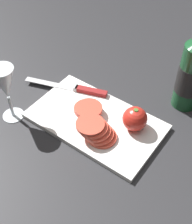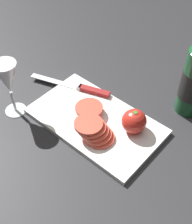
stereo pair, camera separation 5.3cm
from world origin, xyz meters
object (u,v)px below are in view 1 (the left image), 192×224
wine_bottle (192,74)px  wine_glass (5,85)px  knife (82,90)px  tomato_slice_stack_near (88,109)px  whole_tomato (135,119)px  tomato_slice_stack_far (96,131)px

wine_bottle → wine_glass: size_ratio=1.85×
knife → tomato_slice_stack_near: size_ratio=2.86×
whole_tomato → knife: 0.22m
knife → tomato_slice_stack_near: tomato_slice_stack_near is taller
wine_glass → tomato_slice_stack_near: size_ratio=1.89×
wine_bottle → tomato_slice_stack_near: wine_bottle is taller
wine_bottle → tomato_slice_stack_far: wine_bottle is taller
knife → tomato_slice_stack_far: (0.15, -0.12, 0.02)m
wine_glass → wine_bottle: bearing=42.0°
whole_tomato → knife: size_ratio=0.26×
whole_tomato → tomato_slice_stack_near: whole_tomato is taller
wine_glass → knife: (0.11, 0.20, -0.10)m
wine_glass → tomato_slice_stack_near: wine_glass is taller
tomato_slice_stack_near → tomato_slice_stack_far: size_ratio=0.83×
tomato_slice_stack_far → whole_tomato: bearing=53.6°
wine_bottle → tomato_slice_stack_far: (-0.13, -0.28, -0.08)m
wine_bottle → wine_glass: (-0.39, -0.35, 0.00)m
wine_bottle → wine_glass: bearing=-138.0°
tomato_slice_stack_near → wine_glass: bearing=-143.6°
wine_bottle → tomato_slice_stack_far: bearing=-115.8°
whole_tomato → tomato_slice_stack_far: whole_tomato is taller
wine_glass → tomato_slice_stack_far: wine_glass is taller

